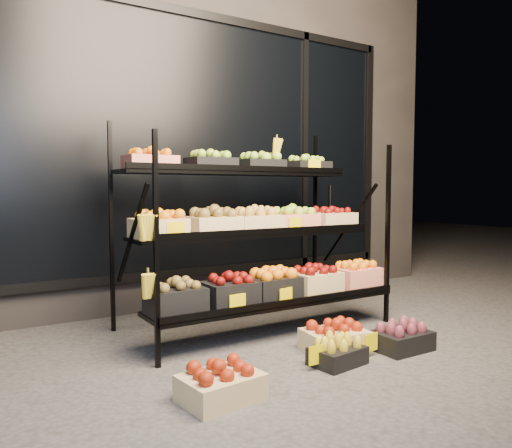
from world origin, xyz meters
TOP-DOWN VIEW (x-y plane):
  - ground at (0.00, 0.00)m, footprint 24.00×24.00m
  - building at (0.00, 2.59)m, footprint 6.00×2.08m
  - display_rack at (-0.01, 0.60)m, footprint 2.18×1.02m
  - tag_floor_a at (-0.20, -0.40)m, footprint 0.13×0.01m
  - tag_floor_b at (0.26, -0.40)m, footprint 0.13×0.01m
  - floor_crate_left at (-0.92, -0.47)m, footprint 0.45×0.35m
  - floor_crate_midleft at (-0.03, -0.39)m, footprint 0.36×0.29m
  - floor_crate_midright at (0.15, -0.17)m, footprint 0.47×0.37m
  - floor_crate_right at (0.55, -0.41)m, footprint 0.39×0.29m

SIDE VIEW (x-z plane):
  - ground at x=0.00m, z-range 0.00..0.00m
  - tag_floor_a at x=-0.20m, z-range 0.00..0.12m
  - tag_floor_b at x=0.26m, z-range 0.00..0.12m
  - floor_crate_midleft at x=-0.03m, z-range -0.01..0.17m
  - floor_crate_right at x=0.55m, z-range -0.01..0.19m
  - floor_crate_left at x=-0.92m, z-range -0.01..0.20m
  - floor_crate_midright at x=0.15m, z-range -0.01..0.20m
  - display_rack at x=-0.01m, z-range -0.06..1.63m
  - building at x=0.00m, z-range 0.00..3.50m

